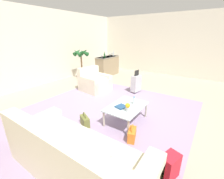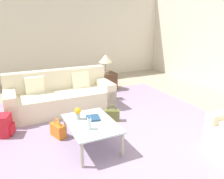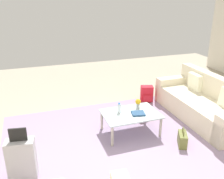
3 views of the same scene
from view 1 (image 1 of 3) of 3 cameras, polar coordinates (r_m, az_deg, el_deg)
ground_plane at (r=4.39m, az=2.14°, el=-7.77°), size 12.00×12.00×0.00m
wall_back at (r=6.96m, az=-28.13°, el=13.69°), size 10.24×0.12×3.10m
wall_right at (r=8.62m, az=21.31°, el=15.43°), size 0.12×8.00×3.10m
area_rug at (r=4.06m, az=-4.90°, el=-10.21°), size 5.20×4.40×0.01m
couch at (r=2.51m, az=-14.80°, el=-24.47°), size 0.95×2.36×0.91m
armchair at (r=5.88m, az=-6.89°, el=2.59°), size 1.05×1.07×0.87m
coffee_table at (r=3.68m, az=5.48°, el=-7.00°), size 1.07×0.74×0.42m
water_bottle at (r=3.74m, az=8.39°, el=-4.25°), size 0.06×0.06×0.20m
coffee_table_book at (r=3.60m, az=3.46°, el=-6.51°), size 0.28×0.26×0.03m
flower_vase at (r=3.37m, az=5.98°, el=-6.45°), size 0.11×0.11×0.21m
bar_console at (r=8.06m, az=-1.69°, el=9.02°), size 1.44×0.57×0.99m
wine_glass_leftmost at (r=7.57m, az=-3.91°, el=12.76°), size 0.08×0.08×0.15m
wine_glass_left_of_centre at (r=7.82m, az=-2.30°, el=13.02°), size 0.08×0.08×0.15m
wine_glass_right_of_centre at (r=8.07m, az=-0.76°, el=13.25°), size 0.08×0.08×0.15m
wine_glass_rightmost at (r=8.39m, az=0.03°, el=13.51°), size 0.08×0.08×0.15m
wine_bottle_green at (r=7.58m, az=-2.92°, el=12.85°), size 0.07×0.07×0.30m
wine_bottle_clear at (r=8.23m, az=0.58°, el=13.45°), size 0.07×0.07×0.30m
suitcase_silver at (r=5.64m, az=9.19°, el=2.37°), size 0.43×0.28×0.85m
handbag_olive at (r=3.68m, az=-10.30°, el=-11.68°), size 0.27×0.35×0.36m
handbag_orange at (r=3.23m, az=7.63°, el=-16.56°), size 0.35×0.24×0.36m
backpack_red at (r=2.66m, az=20.78°, el=-25.64°), size 0.35×0.32×0.40m
potted_palm at (r=7.41m, az=-11.59°, el=10.53°), size 0.64×0.64×1.48m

